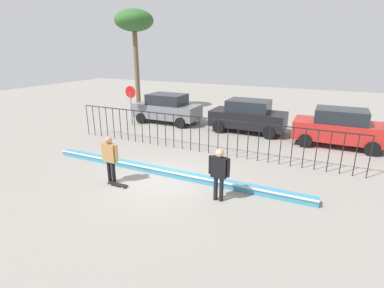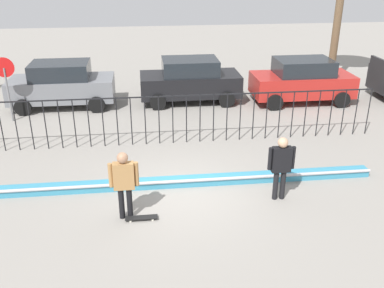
{
  "view_description": "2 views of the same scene",
  "coord_description": "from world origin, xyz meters",
  "px_view_note": "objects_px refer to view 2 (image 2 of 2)",
  "views": [
    {
      "loc": [
        5.43,
        -8.72,
        4.73
      ],
      "look_at": [
        0.63,
        1.31,
        1.11
      ],
      "focal_mm": 27.51,
      "sensor_mm": 36.0,
      "label": 1
    },
    {
      "loc": [
        -0.98,
        -10.29,
        6.01
      ],
      "look_at": [
        0.4,
        1.27,
        0.88
      ],
      "focal_mm": 40.5,
      "sensor_mm": 36.0,
      "label": 2
    }
  ],
  "objects_px": {
    "skateboard": "(141,218)",
    "parked_car_black": "(190,80)",
    "skateboarder": "(124,180)",
    "camera_operator": "(281,163)",
    "stop_sign": "(6,81)",
    "parked_car_gray": "(62,84)",
    "parked_car_red": "(302,80)"
  },
  "relations": [
    {
      "from": "stop_sign",
      "to": "skateboarder",
      "type": "bearing_deg",
      "value": -58.33
    },
    {
      "from": "skateboarder",
      "to": "parked_car_gray",
      "type": "relative_size",
      "value": 0.41
    },
    {
      "from": "skateboarder",
      "to": "parked_car_red",
      "type": "height_order",
      "value": "parked_car_red"
    },
    {
      "from": "skateboard",
      "to": "parked_car_black",
      "type": "relative_size",
      "value": 0.19
    },
    {
      "from": "parked_car_black",
      "to": "parked_car_red",
      "type": "relative_size",
      "value": 1.0
    },
    {
      "from": "skateboard",
      "to": "stop_sign",
      "type": "height_order",
      "value": "stop_sign"
    },
    {
      "from": "camera_operator",
      "to": "stop_sign",
      "type": "bearing_deg",
      "value": -37.65
    },
    {
      "from": "parked_car_black",
      "to": "stop_sign",
      "type": "relative_size",
      "value": 1.72
    },
    {
      "from": "camera_operator",
      "to": "parked_car_red",
      "type": "relative_size",
      "value": 0.41
    },
    {
      "from": "skateboard",
      "to": "stop_sign",
      "type": "relative_size",
      "value": 0.32
    },
    {
      "from": "stop_sign",
      "to": "parked_car_black",
      "type": "bearing_deg",
      "value": 12.4
    },
    {
      "from": "camera_operator",
      "to": "stop_sign",
      "type": "relative_size",
      "value": 0.71
    },
    {
      "from": "skateboard",
      "to": "parked_car_black",
      "type": "distance_m",
      "value": 9.44
    },
    {
      "from": "skateboarder",
      "to": "parked_car_black",
      "type": "height_order",
      "value": "parked_car_black"
    },
    {
      "from": "skateboarder",
      "to": "skateboard",
      "type": "height_order",
      "value": "skateboarder"
    },
    {
      "from": "skateboarder",
      "to": "camera_operator",
      "type": "relative_size",
      "value": 1.0
    },
    {
      "from": "camera_operator",
      "to": "parked_car_gray",
      "type": "relative_size",
      "value": 0.41
    },
    {
      "from": "skateboarder",
      "to": "stop_sign",
      "type": "xyz_separation_m",
      "value": [
        -4.56,
        7.39,
        0.55
      ]
    },
    {
      "from": "parked_car_gray",
      "to": "parked_car_black",
      "type": "bearing_deg",
      "value": 2.47
    },
    {
      "from": "stop_sign",
      "to": "skateboard",
      "type": "bearing_deg",
      "value": -56.84
    },
    {
      "from": "skateboard",
      "to": "camera_operator",
      "type": "relative_size",
      "value": 0.45
    },
    {
      "from": "skateboard",
      "to": "parked_car_black",
      "type": "xyz_separation_m",
      "value": [
        2.25,
        9.12,
        0.91
      ]
    },
    {
      "from": "skateboarder",
      "to": "skateboard",
      "type": "relative_size",
      "value": 2.22
    },
    {
      "from": "parked_car_gray",
      "to": "parked_car_red",
      "type": "height_order",
      "value": "same"
    },
    {
      "from": "parked_car_red",
      "to": "skateboard",
      "type": "bearing_deg",
      "value": -133.33
    },
    {
      "from": "camera_operator",
      "to": "parked_car_gray",
      "type": "bearing_deg",
      "value": -49.82
    },
    {
      "from": "parked_car_gray",
      "to": "stop_sign",
      "type": "distance_m",
      "value": 2.42
    },
    {
      "from": "camera_operator",
      "to": "parked_car_gray",
      "type": "xyz_separation_m",
      "value": [
        -6.83,
        8.5,
        -0.09
      ]
    },
    {
      "from": "skateboarder",
      "to": "parked_car_red",
      "type": "relative_size",
      "value": 0.41
    },
    {
      "from": "parked_car_gray",
      "to": "skateboarder",
      "type": "bearing_deg",
      "value": -70.38
    },
    {
      "from": "skateboarder",
      "to": "parked_car_black",
      "type": "distance_m",
      "value": 9.35
    },
    {
      "from": "camera_operator",
      "to": "stop_sign",
      "type": "height_order",
      "value": "stop_sign"
    }
  ]
}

